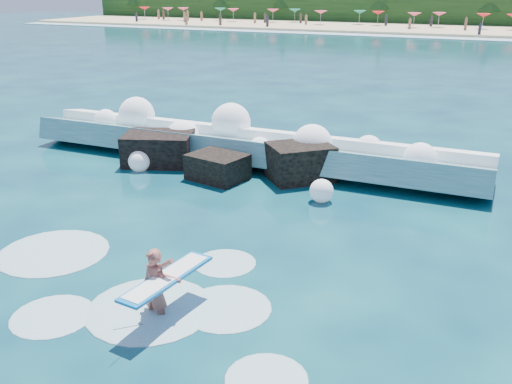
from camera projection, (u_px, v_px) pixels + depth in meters
ground at (174, 250)px, 15.09m from camera, size 200.00×200.00×0.00m
beach at (462, 30)px, 81.84m from camera, size 140.00×20.00×0.40m
wet_band at (453, 38)px, 72.47m from camera, size 140.00×5.00×0.08m
treeline at (470, 10)px, 89.61m from camera, size 140.00×4.00×5.00m
breaking_wave at (246, 148)px, 22.41m from camera, size 18.34×2.84×1.58m
rock_cluster at (218, 159)px, 21.22m from camera, size 8.62×3.51×1.51m
surfer_with_board at (158, 287)px, 11.95m from camera, size 1.08×2.97×1.81m
wave_spray at (231, 134)px, 22.43m from camera, size 14.45×4.86×2.20m
surf_foam at (122, 287)px, 13.30m from camera, size 9.33×5.37×0.14m
beach_umbrellas at (465, 15)px, 82.55m from camera, size 110.64×6.74×0.50m
beachgoers at (448, 25)px, 79.93m from camera, size 92.63×13.46×1.93m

